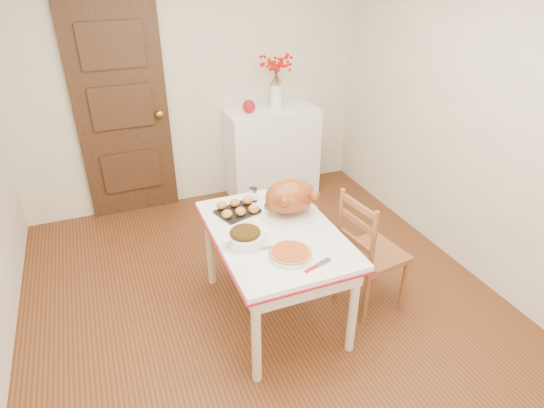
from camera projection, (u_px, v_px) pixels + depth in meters
name	position (u px, v px, depth m)	size (l,w,h in m)	color
floor	(269.00, 311.00, 3.44)	(3.50, 4.00, 0.00)	#46230E
wall_back	(193.00, 82.00, 4.46)	(3.50, 0.00, 2.50)	beige
wall_right	(486.00, 122.00, 3.41)	(0.00, 4.00, 2.50)	beige
door_back	(122.00, 113.00, 4.31)	(0.85, 0.06, 2.06)	black
sideboard	(272.00, 153.00, 4.90)	(0.95, 0.42, 0.95)	white
kitchen_table	(275.00, 273.00, 3.25)	(0.83, 1.20, 0.72)	white
chair_oak	(373.00, 251.00, 3.31)	(0.41, 0.41, 0.94)	brown
berry_vase	(276.00, 84.00, 4.56)	(0.27, 0.27, 0.52)	white
apple	(249.00, 106.00, 4.56)	(0.13, 0.13, 0.13)	#A10E1C
turkey_platter	(290.00, 198.00, 3.20)	(0.42, 0.34, 0.27)	#94411C
pumpkin_pie	(290.00, 253.00, 2.80)	(0.27, 0.27, 0.06)	#A94317
stuffing_dish	(245.00, 236.00, 2.92)	(0.29, 0.23, 0.11)	#40290A
rolls_tray	(238.00, 208.00, 3.28)	(0.28, 0.22, 0.08)	gold
pie_server	(318.00, 265.00, 2.73)	(0.21, 0.06, 0.01)	silver
carving_knife	(256.00, 249.00, 2.88)	(0.23, 0.05, 0.01)	silver
drinking_glass	(253.00, 195.00, 3.42)	(0.06, 0.06, 0.11)	white
shaker_pair	(285.00, 188.00, 3.52)	(0.10, 0.04, 0.10)	white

